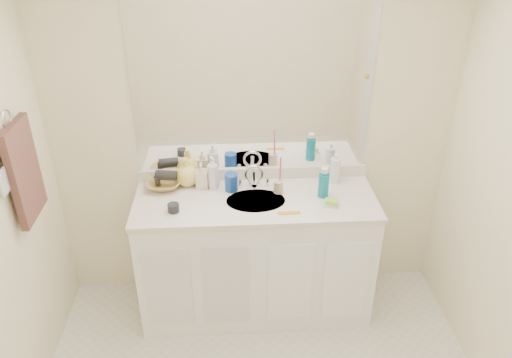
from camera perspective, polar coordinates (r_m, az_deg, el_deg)
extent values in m
cube|color=#FEF1C7|center=(3.21, -0.35, 5.17)|extent=(2.60, 0.02, 2.40)
cube|color=white|center=(3.38, -0.05, -8.84)|extent=(1.50, 0.55, 0.85)
cube|color=silver|center=(3.13, -0.06, -2.50)|extent=(1.52, 0.57, 0.03)
cube|color=silver|center=(3.33, -0.32, 0.66)|extent=(1.52, 0.03, 0.08)
cylinder|color=beige|center=(3.11, -0.03, -2.65)|extent=(0.37, 0.37, 0.02)
cylinder|color=silver|center=(3.23, -0.22, 0.05)|extent=(0.02, 0.02, 0.11)
cube|color=white|center=(3.08, -0.37, 11.25)|extent=(1.48, 0.01, 1.20)
cylinder|color=#153E96|center=(3.19, -2.84, -0.39)|extent=(0.09, 0.09, 0.11)
cylinder|color=#C8B28D|center=(3.17, 2.57, -0.89)|extent=(0.07, 0.07, 0.08)
cylinder|color=#EF3F97|center=(3.12, 2.79, 0.86)|extent=(0.01, 0.04, 0.22)
cylinder|color=#0B778D|center=(3.14, 7.72, -0.70)|extent=(0.08, 0.08, 0.16)
cylinder|color=white|center=(3.31, 8.99, 0.97)|extent=(0.08, 0.08, 0.17)
cube|color=silver|center=(3.09, 8.57, -2.88)|extent=(0.11, 0.10, 0.01)
cube|color=#8EEA39|center=(3.08, 8.59, -2.58)|extent=(0.09, 0.07, 0.03)
cube|color=orange|center=(2.99, 3.78, -3.89)|extent=(0.14, 0.03, 0.01)
cylinder|color=black|center=(3.03, -9.41, -3.26)|extent=(0.07, 0.07, 0.05)
cylinder|color=silver|center=(3.20, -4.97, 0.18)|extent=(0.07, 0.07, 0.17)
imported|color=white|center=(3.22, -4.99, 0.82)|extent=(0.11, 0.11, 0.21)
imported|color=beige|center=(3.23, -6.24, 0.42)|extent=(0.08, 0.08, 0.17)
imported|color=#F7DB60|center=(3.26, -7.90, 0.85)|extent=(0.17, 0.17, 0.19)
imported|color=#B28A48|center=(3.28, -10.49, -0.53)|extent=(0.23, 0.23, 0.05)
cylinder|color=black|center=(3.25, -10.24, 0.43)|extent=(0.14, 0.08, 0.07)
torus|color=silver|center=(2.82, -26.61, 6.11)|extent=(0.01, 0.11, 0.11)
cube|color=#402822|center=(2.93, -24.96, 0.77)|extent=(0.04, 0.32, 0.55)
cube|color=silver|center=(2.75, -26.90, -0.33)|extent=(0.01, 0.08, 0.13)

